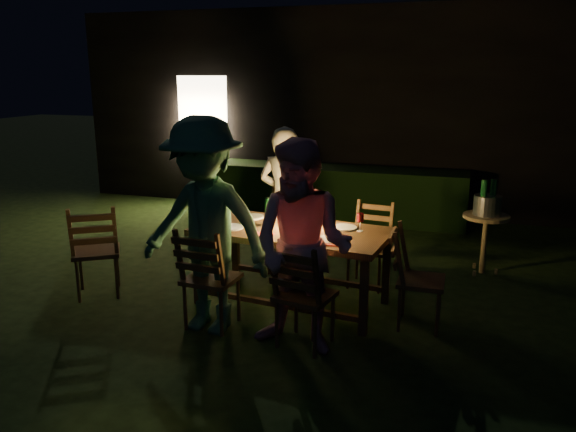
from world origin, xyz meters
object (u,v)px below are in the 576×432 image
(chair_spare, at_px, (98,267))
(side_table, at_px, (486,222))
(lantern, at_px, (299,212))
(chair_far_left, at_px, (283,247))
(chair_far_right, at_px, (368,261))
(ice_bucket, at_px, (487,205))
(chair_near_left, at_px, (211,295))
(chair_near_right, at_px, (304,313))
(person_opp_right, at_px, (302,248))
(person_house_side, at_px, (285,201))
(bottle_bucket_b, at_px, (492,200))
(person_opp_left, at_px, (205,227))
(bottle_table, at_px, (268,212))
(chair_end, at_px, (418,296))
(bottle_bucket_a, at_px, (483,201))
(dining_table, at_px, (292,236))

(chair_spare, distance_m, side_table, 4.20)
(lantern, height_order, side_table, lantern)
(chair_far_left, height_order, chair_far_right, chair_far_left)
(chair_spare, xyz_separation_m, ice_bucket, (3.75, 1.88, 0.49))
(chair_near_left, distance_m, chair_spare, 1.45)
(chair_near_left, distance_m, chair_near_right, 0.90)
(chair_spare, distance_m, person_opp_right, 2.41)
(person_house_side, height_order, bottle_bucket_b, person_house_side)
(person_opp_left, height_order, bottle_bucket_b, person_opp_left)
(person_house_side, relative_size, person_opp_right, 0.95)
(chair_near_left, distance_m, chair_far_left, 1.54)
(chair_far_right, height_order, bottle_table, bottle_table)
(chair_far_left, xyz_separation_m, chair_end, (1.58, -0.96, -0.02))
(person_opp_left, bearing_deg, chair_near_right, 3.20)
(person_house_side, xyz_separation_m, person_opp_left, (-0.19, -1.63, 0.11))
(chair_far_left, relative_size, bottle_bucket_a, 3.12)
(person_house_side, xyz_separation_m, bottle_table, (0.11, -0.84, 0.08))
(dining_table, distance_m, chair_near_right, 0.98)
(chair_spare, height_order, bottle_bucket_b, chair_spare)
(bottle_bucket_a, bearing_deg, chair_end, -108.57)
(ice_bucket, bearing_deg, side_table, -45.00)
(chair_spare, relative_size, bottle_table, 3.59)
(chair_far_right, bearing_deg, bottle_bucket_a, -140.19)
(chair_far_right, distance_m, bottle_table, 1.28)
(person_house_side, height_order, bottle_table, person_house_side)
(person_house_side, bearing_deg, chair_far_right, 177.08)
(ice_bucket, bearing_deg, chair_spare, -153.37)
(chair_far_right, xyz_separation_m, side_table, (1.17, 0.78, 0.32))
(chair_near_right, bearing_deg, chair_far_left, 125.76)
(chair_near_left, distance_m, bottle_table, 1.00)
(side_table, relative_size, bottle_bucket_a, 2.13)
(dining_table, bearing_deg, chair_far_left, 120.32)
(dining_table, relative_size, bottle_bucket_a, 6.04)
(chair_spare, bearing_deg, chair_far_left, 4.38)
(dining_table, xyz_separation_m, person_house_side, (-0.35, 0.87, 0.14))
(chair_end, distance_m, chair_spare, 3.18)
(person_house_side, bearing_deg, ice_bucket, -157.57)
(chair_near_left, xyz_separation_m, side_table, (2.34, 2.20, 0.30))
(chair_far_left, height_order, bottle_bucket_a, bottle_bucket_a)
(person_house_side, relative_size, ice_bucket, 5.51)
(chair_far_right, bearing_deg, person_opp_right, 86.27)
(person_opp_right, distance_m, side_table, 2.77)
(chair_far_left, distance_m, bottle_bucket_a, 2.27)
(ice_bucket, bearing_deg, person_house_side, -164.08)
(chair_near_left, xyz_separation_m, person_house_side, (0.18, 1.58, 0.53))
(chair_near_left, xyz_separation_m, person_opp_right, (0.89, -0.15, 0.57))
(chair_far_left, distance_m, person_opp_left, 1.71)
(chair_far_right, distance_m, person_opp_left, 1.99)
(chair_near_left, xyz_separation_m, bottle_bucket_a, (2.29, 2.16, 0.54))
(person_house_side, height_order, side_table, person_house_side)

